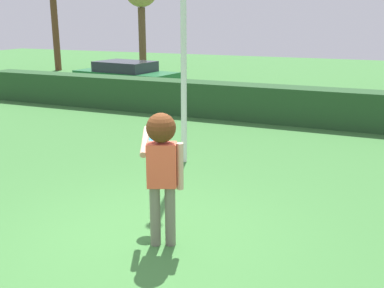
% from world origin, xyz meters
% --- Properties ---
extents(ground_plane, '(60.00, 60.00, 0.00)m').
position_xyz_m(ground_plane, '(0.00, 0.00, 0.00)').
color(ground_plane, '#397034').
extents(person, '(0.75, 0.66, 1.81)m').
position_xyz_m(person, '(0.28, -0.01, 1.19)').
color(person, slate).
rests_on(person, ground).
extents(frisbee, '(0.26, 0.26, 0.04)m').
position_xyz_m(frisbee, '(-0.16, 0.61, 1.26)').
color(frisbee, '#268CE5').
extents(hedge_row, '(20.94, 0.90, 1.04)m').
position_xyz_m(hedge_row, '(0.00, 7.96, 0.52)').
color(hedge_row, '#244825').
rests_on(hedge_row, ground).
extents(parked_car_green, '(4.40, 2.28, 1.25)m').
position_xyz_m(parked_car_green, '(-6.81, 10.89, 0.69)').
color(parked_car_green, '#1E6633').
rests_on(parked_car_green, ground).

